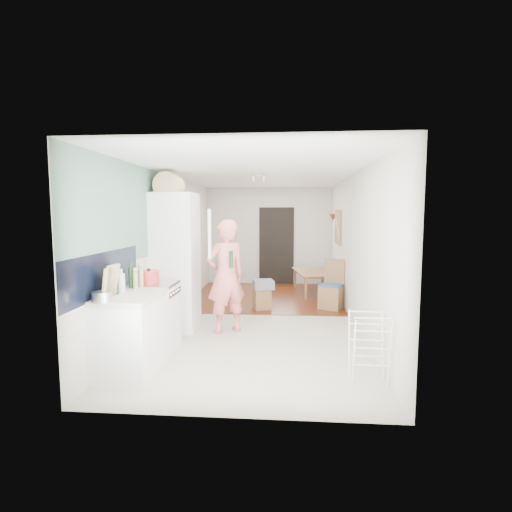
# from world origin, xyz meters

# --- Properties ---
(room_shell) EXTENTS (3.20, 7.00, 2.50)m
(room_shell) POSITION_xyz_m (0.00, 0.00, 1.25)
(room_shell) COLOR silver
(room_shell) RESTS_ON ground
(floor) EXTENTS (3.20, 7.00, 0.01)m
(floor) POSITION_xyz_m (0.00, 0.00, 0.00)
(floor) COLOR beige
(floor) RESTS_ON ground
(wood_floor_overlay) EXTENTS (3.20, 3.30, 0.01)m
(wood_floor_overlay) POSITION_xyz_m (0.00, 1.85, 0.01)
(wood_floor_overlay) COLOR maroon
(wood_floor_overlay) RESTS_ON room_shell
(sage_wall_panel) EXTENTS (0.02, 3.00, 1.30)m
(sage_wall_panel) POSITION_xyz_m (-1.59, -2.00, 1.85)
(sage_wall_panel) COLOR slate
(sage_wall_panel) RESTS_ON room_shell
(tile_splashback) EXTENTS (0.02, 1.90, 0.50)m
(tile_splashback) POSITION_xyz_m (-1.59, -2.55, 1.15)
(tile_splashback) COLOR black
(tile_splashback) RESTS_ON room_shell
(doorway_recess) EXTENTS (0.90, 0.04, 2.00)m
(doorway_recess) POSITION_xyz_m (0.20, 3.48, 1.00)
(doorway_recess) COLOR black
(doorway_recess) RESTS_ON room_shell
(base_cabinet) EXTENTS (0.60, 0.90, 0.86)m
(base_cabinet) POSITION_xyz_m (-1.30, -2.55, 0.43)
(base_cabinet) COLOR white
(base_cabinet) RESTS_ON room_shell
(worktop) EXTENTS (0.62, 0.92, 0.06)m
(worktop) POSITION_xyz_m (-1.30, -2.55, 0.89)
(worktop) COLOR beige
(worktop) RESTS_ON room_shell
(range_cooker) EXTENTS (0.60, 0.60, 0.88)m
(range_cooker) POSITION_xyz_m (-1.30, -1.80, 0.44)
(range_cooker) COLOR white
(range_cooker) RESTS_ON room_shell
(cooker_top) EXTENTS (0.60, 0.60, 0.04)m
(cooker_top) POSITION_xyz_m (-1.30, -1.80, 0.90)
(cooker_top) COLOR #B7B7B9
(cooker_top) RESTS_ON room_shell
(fridge_housing) EXTENTS (0.66, 0.66, 2.15)m
(fridge_housing) POSITION_xyz_m (-1.27, -0.78, 1.07)
(fridge_housing) COLOR white
(fridge_housing) RESTS_ON room_shell
(fridge_door) EXTENTS (0.14, 0.56, 0.70)m
(fridge_door) POSITION_xyz_m (-0.66, -1.08, 1.55)
(fridge_door) COLOR white
(fridge_door) RESTS_ON room_shell
(fridge_interior) EXTENTS (0.02, 0.52, 0.66)m
(fridge_interior) POSITION_xyz_m (-0.96, -0.78, 1.55)
(fridge_interior) COLOR white
(fridge_interior) RESTS_ON room_shell
(pinboard) EXTENTS (0.03, 0.90, 0.70)m
(pinboard) POSITION_xyz_m (1.58, 1.90, 1.55)
(pinboard) COLOR tan
(pinboard) RESTS_ON room_shell
(pinboard_frame) EXTENTS (0.00, 0.94, 0.74)m
(pinboard_frame) POSITION_xyz_m (1.57, 1.90, 1.55)
(pinboard_frame) COLOR brown
(pinboard_frame) RESTS_ON room_shell
(wall_sconce) EXTENTS (0.18, 0.18, 0.16)m
(wall_sconce) POSITION_xyz_m (1.54, 2.55, 1.75)
(wall_sconce) COLOR maroon
(wall_sconce) RESTS_ON room_shell
(person) EXTENTS (0.90, 0.84, 2.06)m
(person) POSITION_xyz_m (-0.45, -0.89, 1.03)
(person) COLOR #ED796D
(person) RESTS_ON floor
(dining_table) EXTENTS (0.89, 1.36, 0.45)m
(dining_table) POSITION_xyz_m (1.15, 2.23, 0.22)
(dining_table) COLOR brown
(dining_table) RESTS_ON floor
(dining_chair) EXTENTS (0.53, 0.53, 0.96)m
(dining_chair) POSITION_xyz_m (1.33, 0.76, 0.48)
(dining_chair) COLOR brown
(dining_chair) RESTS_ON floor
(stool) EXTENTS (0.39, 0.39, 0.40)m
(stool) POSITION_xyz_m (-0.00, 0.64, 0.20)
(stool) COLOR brown
(stool) RESTS_ON floor
(grey_drape) EXTENTS (0.45, 0.45, 0.17)m
(grey_drape) POSITION_xyz_m (0.03, 0.65, 0.49)
(grey_drape) COLOR gray
(grey_drape) RESTS_ON stool
(drying_rack) EXTENTS (0.40, 0.37, 0.76)m
(drying_rack) POSITION_xyz_m (1.38, -2.59, 0.38)
(drying_rack) COLOR white
(drying_rack) RESTS_ON floor
(bread_bin) EXTENTS (0.48, 0.46, 0.22)m
(bread_bin) POSITION_xyz_m (-1.32, -0.86, 2.26)
(bread_bin) COLOR #D8B877
(bread_bin) RESTS_ON fridge_housing
(red_casserole) EXTENTS (0.33, 0.33, 0.17)m
(red_casserole) POSITION_xyz_m (-1.34, -1.80, 1.00)
(red_casserole) COLOR red
(red_casserole) RESTS_ON cooker_top
(steel_pan) EXTENTS (0.25, 0.25, 0.10)m
(steel_pan) POSITION_xyz_m (-1.43, -2.95, 0.97)
(steel_pan) COLOR #B7B7B9
(steel_pan) RESTS_ON worktop
(held_bottle) EXTENTS (0.05, 0.05, 0.25)m
(held_bottle) POSITION_xyz_m (-0.35, -1.00, 1.16)
(held_bottle) COLOR #1A3D1B
(held_bottle) RESTS_ON person
(bottle_a) EXTENTS (0.07, 0.07, 0.27)m
(bottle_a) POSITION_xyz_m (-1.45, -2.56, 1.06)
(bottle_a) COLOR #1A3D1B
(bottle_a) RESTS_ON worktop
(bottle_b) EXTENTS (0.06, 0.06, 0.26)m
(bottle_b) POSITION_xyz_m (-1.43, -2.17, 1.05)
(bottle_b) COLOR #1A3D1B
(bottle_b) RESTS_ON worktop
(bottle_c) EXTENTS (0.10, 0.10, 0.22)m
(bottle_c) POSITION_xyz_m (-1.44, -2.45, 1.03)
(bottle_c) COLOR silver
(bottle_c) RESTS_ON worktop
(pepper_mill_front) EXTENTS (0.07, 0.07, 0.20)m
(pepper_mill_front) POSITION_xyz_m (-1.36, -2.21, 1.02)
(pepper_mill_front) COLOR #D8B877
(pepper_mill_front) RESTS_ON worktop
(pepper_mill_back) EXTENTS (0.07, 0.07, 0.23)m
(pepper_mill_back) POSITION_xyz_m (-1.37, -2.02, 1.03)
(pepper_mill_back) COLOR #D8B877
(pepper_mill_back) RESTS_ON worktop
(chopping_boards) EXTENTS (0.04, 0.27, 0.36)m
(chopping_boards) POSITION_xyz_m (-1.43, -2.74, 1.10)
(chopping_boards) COLOR #D8B877
(chopping_boards) RESTS_ON worktop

